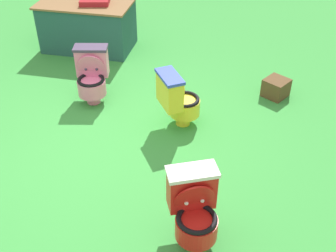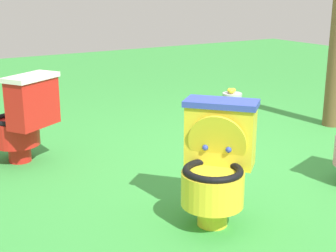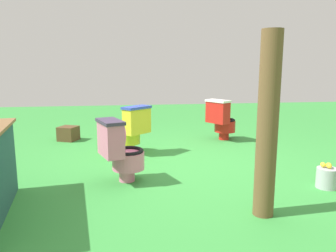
% 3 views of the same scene
% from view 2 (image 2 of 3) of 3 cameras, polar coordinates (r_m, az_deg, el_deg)
% --- Properties ---
extents(ground, '(14.00, 14.00, 0.00)m').
position_cam_2_polar(ground, '(4.02, 7.51, -4.36)').
color(ground, green).
extents(toilet_red, '(0.60, 0.63, 0.73)m').
position_cam_2_polar(toilet_red, '(4.07, -16.28, 0.90)').
color(toilet_red, red).
rests_on(toilet_red, ground).
extents(toilet_yellow, '(0.63, 0.63, 0.73)m').
position_cam_2_polar(toilet_yellow, '(2.96, 5.59, -4.13)').
color(toilet_yellow, yellow).
rests_on(toilet_yellow, ground).
extents(lemon_bucket, '(0.22, 0.22, 0.28)m').
position_cam_2_polar(lemon_bucket, '(5.61, 7.37, 2.76)').
color(lemon_bucket, '#B7B7BF').
rests_on(lemon_bucket, ground).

